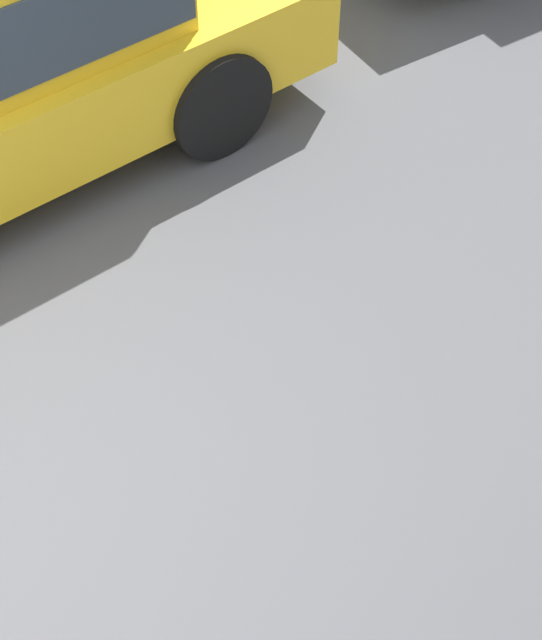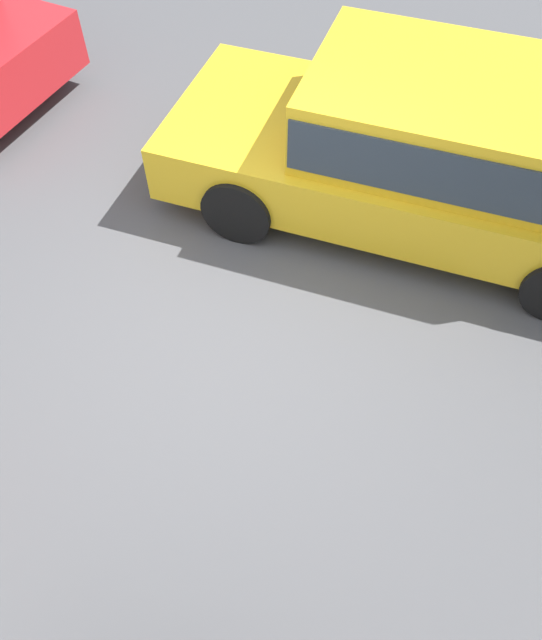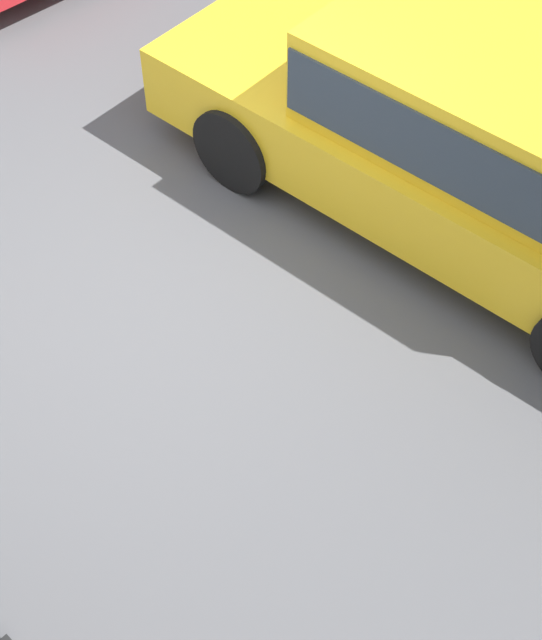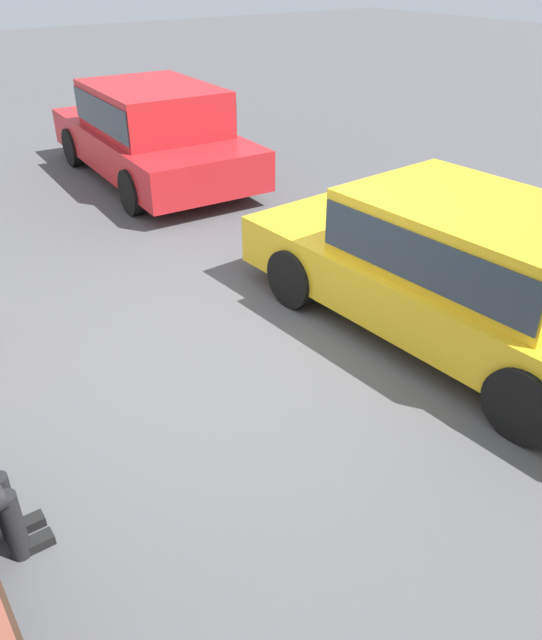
% 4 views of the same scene
% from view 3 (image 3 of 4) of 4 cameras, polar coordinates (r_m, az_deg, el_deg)
% --- Properties ---
extents(ground_plane, '(60.00, 60.00, 0.00)m').
position_cam_3_polar(ground_plane, '(6.26, -5.04, 1.84)').
color(ground_plane, '#4C4C4F').
extents(parked_car_mid, '(4.39, 2.02, 1.36)m').
position_cam_3_polar(parked_car_mid, '(6.38, 12.66, 11.00)').
color(parked_car_mid, gold).
rests_on(parked_car_mid, ground_plane).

